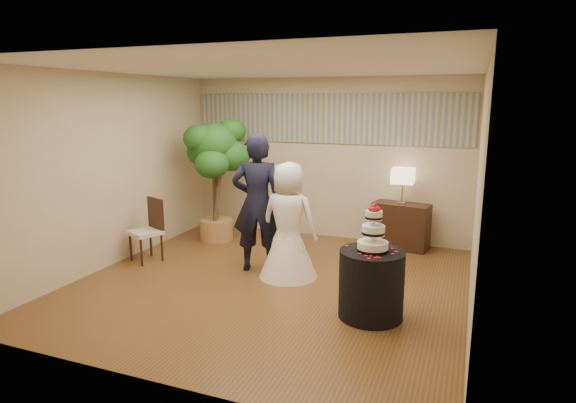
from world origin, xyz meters
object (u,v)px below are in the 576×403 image
at_px(side_chair, 145,231).
at_px(table_lamp, 403,186).
at_px(groom, 257,203).
at_px(cake_table, 371,284).
at_px(ficus_tree, 215,180).
at_px(console, 401,226).
at_px(wedding_cake, 373,227).
at_px(bride, 288,220).

bearing_deg(side_chair, table_lamp, 55.04).
bearing_deg(groom, side_chair, -9.51).
distance_m(cake_table, ficus_tree, 3.84).
height_order(groom, side_chair, groom).
bearing_deg(table_lamp, ficus_tree, -167.39).
bearing_deg(console, cake_table, -78.58).
bearing_deg(table_lamp, cake_table, -88.37).
relative_size(cake_table, console, 0.86).
bearing_deg(wedding_cake, console, 91.63).
height_order(console, table_lamp, table_lamp).
bearing_deg(side_chair, ficus_tree, 97.14).
distance_m(bride, console, 2.32).
height_order(ficus_tree, side_chair, ficus_tree).
xyz_separation_m(cake_table, side_chair, (-3.59, 0.69, 0.09)).
height_order(console, side_chair, side_chair).
relative_size(wedding_cake, table_lamp, 0.93).
xyz_separation_m(cake_table, wedding_cake, (0.00, 0.00, 0.66)).
bearing_deg(cake_table, side_chair, 169.10).
height_order(groom, console, groom).
xyz_separation_m(groom, cake_table, (1.84, -0.96, -0.59)).
bearing_deg(table_lamp, console, 0.00).
relative_size(groom, console, 2.17).
xyz_separation_m(wedding_cake, ficus_tree, (-3.16, 2.08, 0.03)).
bearing_deg(wedding_cake, side_chair, 169.10).
bearing_deg(side_chair, bride, 28.67).
distance_m(groom, table_lamp, 2.53).
relative_size(bride, table_lamp, 2.77).
bearing_deg(bride, groom, -9.64).
distance_m(console, table_lamp, 0.67).
bearing_deg(ficus_tree, side_chair, -107.32).
distance_m(groom, side_chair, 1.84).
bearing_deg(bride, table_lamp, -121.82).
bearing_deg(ficus_tree, console, 12.61).
height_order(cake_table, table_lamp, table_lamp).
bearing_deg(console, groom, -124.46).
relative_size(cake_table, table_lamp, 1.34).
relative_size(ficus_tree, side_chair, 2.25).
bearing_deg(cake_table, bride, 147.20).
bearing_deg(bride, wedding_cake, 148.64).
height_order(wedding_cake, ficus_tree, ficus_tree).
bearing_deg(groom, ficus_tree, -58.55).
xyz_separation_m(ficus_tree, side_chair, (-0.43, -1.39, -0.60)).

